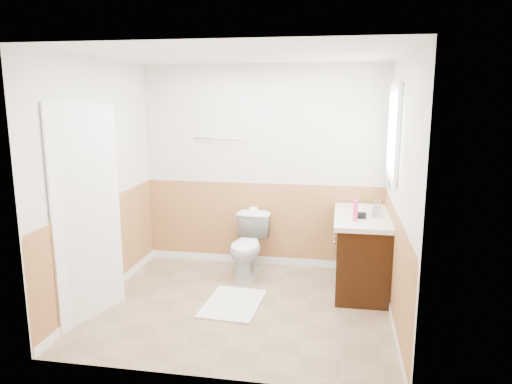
% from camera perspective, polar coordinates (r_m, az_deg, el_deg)
% --- Properties ---
extents(floor, '(3.00, 3.00, 0.00)m').
position_cam_1_polar(floor, '(5.10, -1.64, -13.30)').
color(floor, '#8C7051').
rests_on(floor, ground).
extents(ceiling, '(3.00, 3.00, 0.00)m').
position_cam_1_polar(ceiling, '(4.64, -1.82, 15.97)').
color(ceiling, white).
rests_on(ceiling, floor).
extents(wall_back, '(3.00, 0.00, 3.00)m').
position_cam_1_polar(wall_back, '(5.97, 0.80, 2.95)').
color(wall_back, silver).
rests_on(wall_back, floor).
extents(wall_front, '(3.00, 0.00, 3.00)m').
position_cam_1_polar(wall_front, '(3.48, -6.06, -3.34)').
color(wall_front, silver).
rests_on(wall_front, floor).
extents(wall_left, '(0.00, 3.00, 3.00)m').
position_cam_1_polar(wall_left, '(5.22, -18.06, 1.14)').
color(wall_left, silver).
rests_on(wall_left, floor).
extents(wall_right, '(0.00, 3.00, 3.00)m').
position_cam_1_polar(wall_right, '(4.65, 16.68, 0.01)').
color(wall_right, silver).
rests_on(wall_right, floor).
extents(wainscot_back, '(3.00, 0.00, 3.00)m').
position_cam_1_polar(wainscot_back, '(6.12, 0.76, -4.03)').
color(wainscot_back, '#AE7E45').
rests_on(wainscot_back, floor).
extents(wainscot_front, '(3.00, 0.00, 3.00)m').
position_cam_1_polar(wainscot_front, '(3.75, -5.76, -14.43)').
color(wainscot_front, '#AE7E45').
rests_on(wainscot_front, floor).
extents(wainscot_left, '(0.00, 2.60, 2.60)m').
position_cam_1_polar(wainscot_left, '(5.40, -17.45, -6.72)').
color(wainscot_left, '#AE7E45').
rests_on(wainscot_left, floor).
extents(wainscot_right, '(0.00, 2.60, 2.60)m').
position_cam_1_polar(wainscot_right, '(4.85, 16.03, -8.70)').
color(wainscot_right, '#AE7E45').
rests_on(wainscot_right, floor).
extents(toilet, '(0.45, 0.74, 0.73)m').
position_cam_1_polar(toilet, '(5.76, -0.94, -6.45)').
color(toilet, silver).
rests_on(toilet, floor).
extents(bath_mat, '(0.60, 0.83, 0.02)m').
position_cam_1_polar(bath_mat, '(5.13, -2.73, -13.03)').
color(bath_mat, white).
rests_on(bath_mat, floor).
extents(vanity_cabinet, '(0.55, 1.10, 0.80)m').
position_cam_1_polar(vanity_cabinet, '(5.50, 12.39, -7.21)').
color(vanity_cabinet, black).
rests_on(vanity_cabinet, floor).
extents(vanity_knob_left, '(0.03, 0.03, 0.03)m').
position_cam_1_polar(vanity_knob_left, '(5.35, 9.27, -5.93)').
color(vanity_knob_left, silver).
rests_on(vanity_knob_left, vanity_cabinet).
extents(vanity_knob_right, '(0.03, 0.03, 0.03)m').
position_cam_1_polar(vanity_knob_right, '(5.54, 9.30, -5.31)').
color(vanity_knob_right, '#BBBBC2').
rests_on(vanity_knob_right, vanity_cabinet).
extents(countertop, '(0.60, 1.15, 0.05)m').
position_cam_1_polar(countertop, '(5.38, 12.47, -2.91)').
color(countertop, white).
rests_on(countertop, vanity_cabinet).
extents(sink_basin, '(0.36, 0.36, 0.02)m').
position_cam_1_polar(sink_basin, '(5.51, 12.53, -2.18)').
color(sink_basin, white).
rests_on(sink_basin, countertop).
extents(faucet, '(0.02, 0.02, 0.14)m').
position_cam_1_polar(faucet, '(5.51, 14.43, -1.63)').
color(faucet, silver).
rests_on(faucet, countertop).
extents(lotion_bottle, '(0.05, 0.05, 0.22)m').
position_cam_1_polar(lotion_bottle, '(5.07, 11.65, -2.19)').
color(lotion_bottle, '#E73B87').
rests_on(lotion_bottle, countertop).
extents(soap_dispenser, '(0.08, 0.09, 0.17)m').
position_cam_1_polar(soap_dispenser, '(5.29, 13.96, -1.97)').
color(soap_dispenser, '#8E96A1').
rests_on(soap_dispenser, countertop).
extents(hair_dryer_body, '(0.14, 0.07, 0.07)m').
position_cam_1_polar(hair_dryer_body, '(5.21, 12.13, -2.67)').
color(hair_dryer_body, black).
rests_on(hair_dryer_body, countertop).
extents(hair_dryer_handle, '(0.03, 0.03, 0.07)m').
position_cam_1_polar(hair_dryer_handle, '(5.26, 11.77, -2.86)').
color(hair_dryer_handle, black).
rests_on(hair_dryer_handle, countertop).
extents(mirror_panel, '(0.02, 0.35, 0.90)m').
position_cam_1_polar(mirror_panel, '(5.69, 15.38, 5.16)').
color(mirror_panel, silver).
rests_on(mirror_panel, wall_right).
extents(window_frame, '(0.04, 0.80, 1.00)m').
position_cam_1_polar(window_frame, '(5.16, 15.94, 6.75)').
color(window_frame, white).
rests_on(window_frame, wall_right).
extents(window_glass, '(0.01, 0.70, 0.90)m').
position_cam_1_polar(window_glass, '(5.16, 16.12, 6.74)').
color(window_glass, white).
rests_on(window_glass, wall_right).
extents(door, '(0.29, 0.78, 2.04)m').
position_cam_1_polar(door, '(4.84, -19.32, -2.52)').
color(door, white).
rests_on(door, wall_left).
extents(door_frame, '(0.02, 0.92, 2.10)m').
position_cam_1_polar(door_frame, '(4.87, -20.11, -2.36)').
color(door_frame, white).
rests_on(door_frame, wall_left).
extents(door_knob, '(0.06, 0.06, 0.06)m').
position_cam_1_polar(door_knob, '(5.11, -16.89, -2.46)').
color(door_knob, silver).
rests_on(door_knob, door).
extents(towel_bar, '(0.62, 0.02, 0.02)m').
position_cam_1_polar(towel_bar, '(5.99, -4.50, 6.31)').
color(towel_bar, silver).
rests_on(towel_bar, wall_back).
extents(tp_holder_bar, '(0.14, 0.02, 0.02)m').
position_cam_1_polar(tp_holder_bar, '(6.03, -0.26, -2.30)').
color(tp_holder_bar, silver).
rests_on(tp_holder_bar, wall_back).
extents(tp_roll, '(0.10, 0.11, 0.11)m').
position_cam_1_polar(tp_roll, '(6.03, -0.26, -2.30)').
color(tp_roll, white).
rests_on(tp_roll, tp_holder_bar).
extents(tp_sheet, '(0.10, 0.01, 0.16)m').
position_cam_1_polar(tp_sheet, '(6.05, -0.26, -3.31)').
color(tp_sheet, white).
rests_on(tp_sheet, tp_roll).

